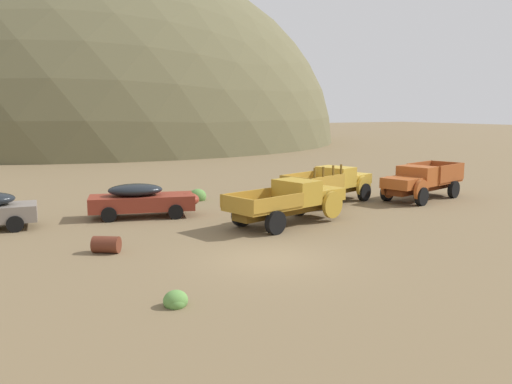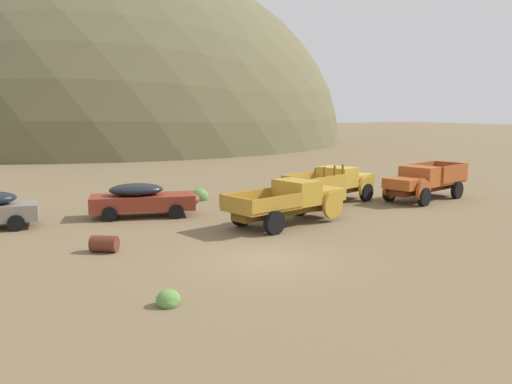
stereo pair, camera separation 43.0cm
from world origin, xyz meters
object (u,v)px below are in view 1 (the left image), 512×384
object	(u,v)px
oil_drum_tipped	(106,245)
truck_mustard	(294,200)
car_rust_red	(145,199)
truck_oxide_orange	(418,182)
truck_faded_yellow	(334,184)

from	to	relation	value
oil_drum_tipped	truck_mustard	bearing A→B (deg)	7.34
oil_drum_tipped	car_rust_red	bearing A→B (deg)	60.50
car_rust_red	truck_oxide_orange	xyz separation A→B (m)	(14.56, -2.68, 0.20)
car_rust_red	truck_mustard	distance (m)	6.94
truck_faded_yellow	truck_oxide_orange	distance (m)	4.73
truck_faded_yellow	oil_drum_tipped	distance (m)	14.08
truck_mustard	oil_drum_tipped	bearing A→B (deg)	173.52
car_rust_red	truck_mustard	bearing A→B (deg)	-24.03
truck_faded_yellow	truck_oxide_orange	bearing A→B (deg)	-39.72
truck_mustard	truck_faded_yellow	distance (m)	5.97
car_rust_red	truck_faded_yellow	bearing A→B (deg)	10.41
car_rust_red	oil_drum_tipped	bearing A→B (deg)	-103.93
car_rust_red	truck_oxide_orange	world-z (taller)	truck_oxide_orange
truck_mustard	oil_drum_tipped	xyz separation A→B (m)	(-8.46, -1.09, -0.71)
car_rust_red	truck_faded_yellow	world-z (taller)	truck_faded_yellow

